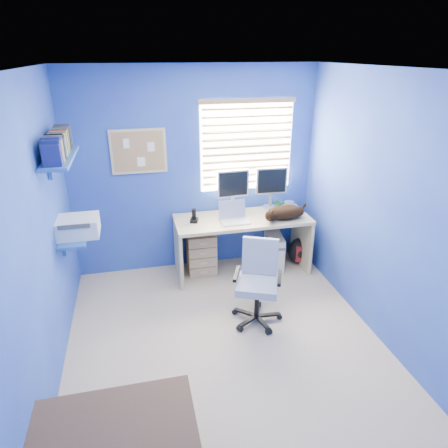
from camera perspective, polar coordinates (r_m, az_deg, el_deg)
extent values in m
cube|color=#C4B497|center=(4.11, 0.00, -16.06)|extent=(3.00, 3.20, 0.00)
cube|color=white|center=(3.17, 0.00, 21.37)|extent=(3.00, 3.20, 0.00)
cube|color=#2B3DB2|center=(4.93, -4.21, 7.34)|extent=(3.00, 0.01, 2.50)
cube|color=#2B3DB2|center=(2.14, 10.08, -16.62)|extent=(3.00, 0.01, 2.50)
cube|color=#2B3DB2|center=(3.47, -24.95, -2.07)|extent=(0.01, 3.20, 2.50)
cube|color=#2B3DB2|center=(4.04, 21.24, 2.04)|extent=(0.01, 3.20, 2.50)
cube|color=tan|center=(5.04, 2.58, -2.99)|extent=(1.65, 0.65, 0.74)
cube|color=silver|center=(4.73, 1.56, 1.52)|extent=(0.34, 0.27, 0.22)
cube|color=silver|center=(5.00, 1.24, 4.73)|extent=(0.40, 0.14, 0.54)
cube|color=silver|center=(5.15, 6.69, 5.14)|extent=(0.41, 0.14, 0.54)
cube|color=black|center=(4.75, -4.30, 1.27)|extent=(0.12, 0.13, 0.17)
imported|color=#1F6537|center=(5.19, 7.74, 2.66)|extent=(0.10, 0.09, 0.10)
cylinder|color=silver|center=(5.30, 9.27, 2.83)|extent=(0.13, 0.13, 0.07)
ellipsoid|color=black|center=(4.89, 8.83, 1.66)|extent=(0.53, 0.41, 0.17)
cube|color=beige|center=(5.25, 7.16, -3.83)|extent=(0.25, 0.46, 0.45)
cube|color=tan|center=(5.06, -3.23, -4.17)|extent=(0.35, 0.28, 0.54)
cube|color=yellow|center=(5.09, 6.36, -6.05)|extent=(0.03, 0.17, 0.24)
ellipsoid|color=black|center=(5.40, 10.73, -3.76)|extent=(0.34, 0.28, 0.37)
cylinder|color=black|center=(4.34, 4.63, -13.22)|extent=(0.65, 0.65, 0.06)
cylinder|color=black|center=(4.22, 4.72, -11.07)|extent=(0.07, 0.07, 0.33)
cube|color=#989EAA|center=(4.11, 4.81, -8.69)|extent=(0.53, 0.53, 0.08)
cube|color=#989EAA|center=(4.16, 5.18, -4.56)|extent=(0.36, 0.20, 0.39)
cube|color=white|center=(4.99, 3.23, 11.10)|extent=(1.15, 0.01, 1.10)
cube|color=#AE8550|center=(4.96, 3.33, 11.03)|extent=(1.10, 0.03, 1.00)
cube|color=tan|center=(4.79, -12.10, 10.11)|extent=(0.64, 0.02, 0.52)
cube|color=tan|center=(4.78, -12.10, 10.09)|extent=(0.58, 0.01, 0.46)
cube|color=#2D5AA9|center=(4.25, -20.61, -1.67)|extent=(0.26, 0.55, 0.03)
cube|color=silver|center=(4.20, -20.27, -0.33)|extent=(0.42, 0.34, 0.18)
cube|color=#2D5AA9|center=(4.00, -22.38, 8.76)|extent=(0.24, 0.90, 0.03)
cube|color=navy|center=(3.97, -22.80, 10.48)|extent=(0.15, 0.80, 0.22)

